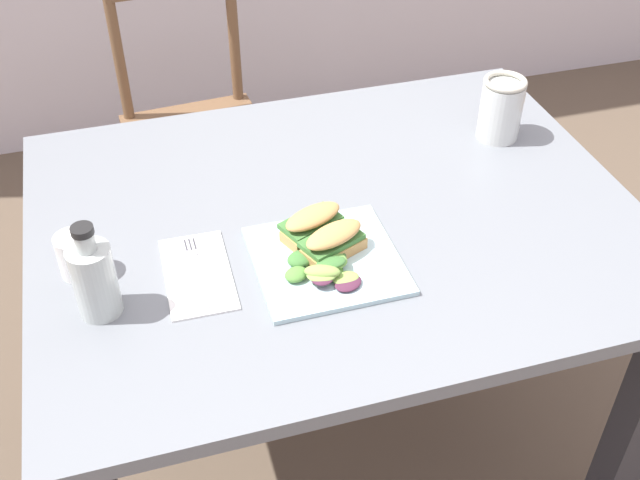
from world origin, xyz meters
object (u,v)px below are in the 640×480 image
object	(u,v)px
bottle_cold_brew	(95,282)
plate_lunch	(326,260)
fork_on_napkin	(196,266)
dining_table	(336,263)
chair_wooden_far	(195,130)
mason_jar_iced_tea	(501,111)
sandwich_half_front	(333,241)
cup_extra_side	(76,255)
sandwich_half_back	(313,223)

from	to	relation	value
bottle_cold_brew	plate_lunch	bearing A→B (deg)	1.44
fork_on_napkin	dining_table	bearing A→B (deg)	16.30
dining_table	chair_wooden_far	world-z (taller)	chair_wooden_far
chair_wooden_far	mason_jar_iced_tea	world-z (taller)	mason_jar_iced_tea
dining_table	plate_lunch	world-z (taller)	plate_lunch
chair_wooden_far	fork_on_napkin	xyz separation A→B (m)	(-0.12, -0.95, 0.30)
chair_wooden_far	mason_jar_iced_tea	distance (m)	0.98
chair_wooden_far	sandwich_half_front	distance (m)	1.05
plate_lunch	sandwich_half_front	size ratio (longest dim) A/B	1.97
sandwich_half_front	bottle_cold_brew	bearing A→B (deg)	-177.32
fork_on_napkin	cup_extra_side	bearing A→B (deg)	166.74
sandwich_half_front	fork_on_napkin	distance (m)	0.25
sandwich_half_front	sandwich_half_back	distance (m)	0.06
fork_on_napkin	cup_extra_side	xyz separation A→B (m)	(-0.20, 0.05, 0.03)
chair_wooden_far	fork_on_napkin	size ratio (longest dim) A/B	4.70
dining_table	sandwich_half_front	size ratio (longest dim) A/B	9.03
chair_wooden_far	fork_on_napkin	bearing A→B (deg)	-97.43
dining_table	chair_wooden_far	distance (m)	0.89
sandwich_half_back	bottle_cold_brew	size ratio (longest dim) A/B	0.73
sandwich_half_back	mason_jar_iced_tea	size ratio (longest dim) A/B	0.93
dining_table	mason_jar_iced_tea	size ratio (longest dim) A/B	8.36
mason_jar_iced_tea	sandwich_half_front	bearing A→B (deg)	-148.13
sandwich_half_front	bottle_cold_brew	size ratio (longest dim) A/B	0.73
sandwich_half_back	bottle_cold_brew	bearing A→B (deg)	-168.48
dining_table	cup_extra_side	world-z (taller)	cup_extra_side
sandwich_half_back	fork_on_napkin	xyz separation A→B (m)	(-0.22, -0.02, -0.03)
cup_extra_side	chair_wooden_far	bearing A→B (deg)	70.43
chair_wooden_far	cup_extra_side	xyz separation A→B (m)	(-0.32, -0.90, 0.33)
fork_on_napkin	cup_extra_side	size ratio (longest dim) A/B	2.33
sandwich_half_back	cup_extra_side	world-z (taller)	cup_extra_side
sandwich_half_front	plate_lunch	bearing A→B (deg)	-149.25
mason_jar_iced_tea	cup_extra_side	world-z (taller)	mason_jar_iced_tea
dining_table	bottle_cold_brew	size ratio (longest dim) A/B	6.59
fork_on_napkin	mason_jar_iced_tea	xyz separation A→B (m)	(0.71, 0.25, 0.06)
cup_extra_side	fork_on_napkin	bearing A→B (deg)	-13.26
chair_wooden_far	sandwich_half_back	size ratio (longest dim) A/B	6.78
plate_lunch	mason_jar_iced_tea	xyz separation A→B (m)	(0.48, 0.30, 0.06)
plate_lunch	mason_jar_iced_tea	size ratio (longest dim) A/B	1.82
sandwich_half_back	cup_extra_side	bearing A→B (deg)	176.20
plate_lunch	bottle_cold_brew	world-z (taller)	bottle_cold_brew
sandwich_half_back	chair_wooden_far	bearing A→B (deg)	95.90
chair_wooden_far	cup_extra_side	distance (m)	1.01
dining_table	sandwich_half_back	xyz separation A→B (m)	(-0.07, -0.06, 0.17)
plate_lunch	cup_extra_side	xyz separation A→B (m)	(-0.42, 0.10, 0.03)
dining_table	mason_jar_iced_tea	distance (m)	0.49
chair_wooden_far	mason_jar_iced_tea	bearing A→B (deg)	-50.18
dining_table	plate_lunch	bearing A→B (deg)	-114.50
chair_wooden_far	sandwich_half_back	bearing A→B (deg)	-84.10
fork_on_napkin	mason_jar_iced_tea	size ratio (longest dim) A/B	1.34
fork_on_napkin	mason_jar_iced_tea	distance (m)	0.75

